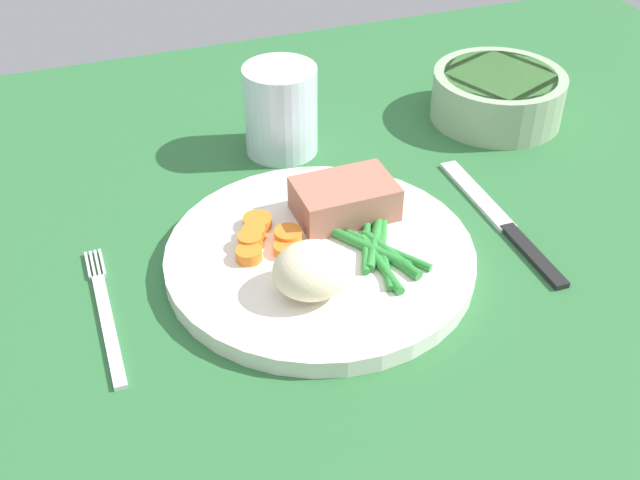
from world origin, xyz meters
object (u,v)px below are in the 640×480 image
Objects in this scene: dinner_plate at (320,257)px; knife at (502,222)px; meat_portion at (342,199)px; water_glass at (281,116)px; salad_bowl at (498,93)px; fork at (106,314)px.

dinner_plate reaches higher than knife.
meat_portion is 15.17cm from water_glass.
dinner_plate is 19.73cm from water_glass.
salad_bowl is (27.34, 17.73, 2.19)cm from dinner_plate.
fork is 0.81× the size of knife.
knife is (35.88, -0.03, -0.00)cm from fork.
meat_portion is 0.53× the size of fork.
salad_bowl is at bearing 58.23° from knife.
water_glass reaches higher than knife.
fork is 28.89cm from water_glass.
salad_bowl is (24.58, -1.56, -0.93)cm from water_glass.
salad_bowl is at bearing 29.71° from meat_portion.
meat_portion is at bearing 158.98° from knife.
water_glass reaches higher than salad_bowl.
salad_bowl is at bearing 25.09° from fork.
dinner_plate is 1.29× the size of knife.
salad_bowl reaches higher than fork.
fork is at bearing 176.36° from knife.
water_glass is at bearing 93.00° from meat_portion.
meat_portion is 22.38cm from fork.
dinner_plate is 18.19cm from fork.
fork is 1.79× the size of water_glass.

